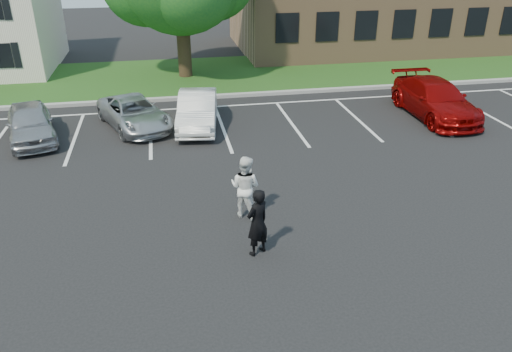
{
  "coord_description": "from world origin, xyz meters",
  "views": [
    {
      "loc": [
        -2.18,
        -10.43,
        6.96
      ],
      "look_at": [
        0.0,
        1.0,
        1.25
      ],
      "focal_mm": 35.0,
      "sensor_mm": 36.0,
      "label": 1
    }
  ],
  "objects_px": {
    "man_white_shirt": "(245,187)",
    "car_silver_west": "(30,123)",
    "man_black_suit": "(257,222)",
    "car_silver_minivan": "(134,113)",
    "car_red_compact": "(435,99)",
    "car_white_sedan": "(197,110)"
  },
  "relations": [
    {
      "from": "man_black_suit",
      "to": "car_silver_minivan",
      "type": "xyz_separation_m",
      "value": [
        -3.1,
        9.36,
        -0.27
      ]
    },
    {
      "from": "car_white_sedan",
      "to": "car_red_compact",
      "type": "relative_size",
      "value": 0.81
    },
    {
      "from": "car_silver_west",
      "to": "car_red_compact",
      "type": "distance_m",
      "value": 15.9
    },
    {
      "from": "man_black_suit",
      "to": "car_red_compact",
      "type": "height_order",
      "value": "man_black_suit"
    },
    {
      "from": "car_silver_minivan",
      "to": "car_red_compact",
      "type": "bearing_deg",
      "value": -25.94
    },
    {
      "from": "man_black_suit",
      "to": "man_white_shirt",
      "type": "height_order",
      "value": "man_white_shirt"
    },
    {
      "from": "man_white_shirt",
      "to": "car_red_compact",
      "type": "relative_size",
      "value": 0.34
    },
    {
      "from": "man_black_suit",
      "to": "car_silver_minivan",
      "type": "bearing_deg",
      "value": -103.25
    },
    {
      "from": "man_white_shirt",
      "to": "car_white_sedan",
      "type": "height_order",
      "value": "man_white_shirt"
    },
    {
      "from": "man_black_suit",
      "to": "man_white_shirt",
      "type": "xyz_separation_m",
      "value": [
        0.02,
        1.81,
        0.02
      ]
    },
    {
      "from": "man_black_suit",
      "to": "car_white_sedan",
      "type": "distance_m",
      "value": 9.0
    },
    {
      "from": "man_white_shirt",
      "to": "car_silver_minivan",
      "type": "relative_size",
      "value": 0.41
    },
    {
      "from": "car_silver_minivan",
      "to": "car_white_sedan",
      "type": "bearing_deg",
      "value": -30.2
    },
    {
      "from": "man_white_shirt",
      "to": "car_white_sedan",
      "type": "relative_size",
      "value": 0.42
    },
    {
      "from": "car_white_sedan",
      "to": "man_black_suit",
      "type": "bearing_deg",
      "value": -78.21
    },
    {
      "from": "car_silver_minivan",
      "to": "car_red_compact",
      "type": "xyz_separation_m",
      "value": [
        12.21,
        -1.01,
        0.16
      ]
    },
    {
      "from": "man_white_shirt",
      "to": "car_silver_west",
      "type": "height_order",
      "value": "man_white_shirt"
    },
    {
      "from": "man_white_shirt",
      "to": "man_black_suit",
      "type": "bearing_deg",
      "value": 125.93
    },
    {
      "from": "man_black_suit",
      "to": "man_white_shirt",
      "type": "relative_size",
      "value": 0.98
    },
    {
      "from": "car_silver_west",
      "to": "car_white_sedan",
      "type": "height_order",
      "value": "car_white_sedan"
    },
    {
      "from": "man_black_suit",
      "to": "car_silver_minivan",
      "type": "distance_m",
      "value": 9.86
    },
    {
      "from": "car_white_sedan",
      "to": "car_red_compact",
      "type": "height_order",
      "value": "car_red_compact"
    }
  ]
}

